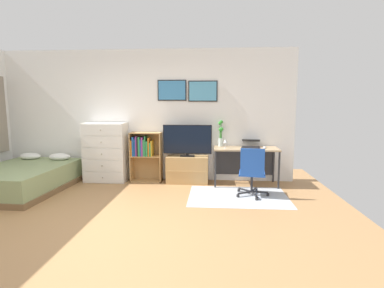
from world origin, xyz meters
name	(u,v)px	position (x,y,z in m)	size (l,w,h in m)	color
ground_plane	(107,224)	(0.00, 0.00, 0.00)	(7.20, 7.20, 0.00)	#A87A4C
wall_back_with_posters	(147,115)	(0.01, 2.43, 1.36)	(6.12, 0.09, 2.70)	white
area_rug	(238,196)	(1.85, 1.30, 0.00)	(1.70, 1.20, 0.01)	#B2B7BC
bed	(23,178)	(-2.10, 1.38, 0.23)	(1.54, 2.02, 0.58)	brown
dresser	(106,152)	(-0.80, 2.15, 0.61)	(0.85, 0.46, 1.21)	white
bookshelf	(144,152)	(-0.01, 2.22, 0.61)	(0.63, 0.30, 1.02)	tan
tv_stand	(187,169)	(0.89, 2.17, 0.27)	(0.84, 0.41, 0.54)	tan
television	(187,141)	(0.89, 2.15, 0.87)	(0.98, 0.16, 0.64)	black
desk	(245,154)	(2.05, 2.16, 0.60)	(1.25, 0.57, 0.74)	tan
office_chair	(252,171)	(2.08, 1.31, 0.46)	(0.57, 0.58, 0.86)	#232326
laptop	(251,144)	(2.16, 2.21, 0.80)	(0.41, 0.43, 0.16)	black
computer_mouse	(265,147)	(2.41, 2.07, 0.76)	(0.06, 0.10, 0.03)	silver
bamboo_vase	(221,134)	(1.56, 2.28, 1.00)	(0.11, 0.10, 0.53)	silver
wine_glass	(225,141)	(1.64, 2.02, 0.87)	(0.07, 0.07, 0.18)	silver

